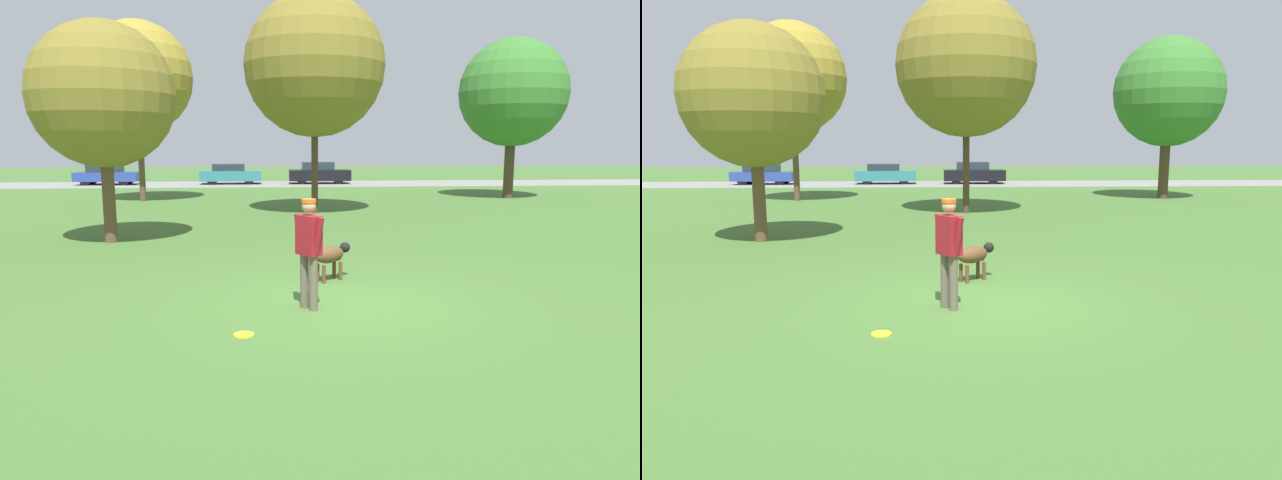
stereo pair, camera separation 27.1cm
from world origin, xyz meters
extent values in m
plane|color=#426B2D|center=(0.00, 0.00, 0.00)|extent=(120.00, 120.00, 0.00)
cube|color=gray|center=(0.00, 28.33, 0.01)|extent=(120.00, 6.00, 0.01)
cylinder|color=#665B4C|center=(-0.45, -0.35, 0.41)|extent=(0.18, 0.18, 0.83)
cylinder|color=#665B4C|center=(-0.58, -0.18, 0.41)|extent=(0.18, 0.18, 0.83)
cube|color=maroon|center=(-0.52, -0.26, 1.12)|extent=(0.40, 0.44, 0.59)
cylinder|color=maroon|center=(-0.39, -0.44, 1.12)|extent=(0.20, 0.22, 0.59)
cylinder|color=maroon|center=(-0.65, -0.09, 1.12)|extent=(0.20, 0.22, 0.59)
sphere|color=tan|center=(-0.52, -0.26, 1.56)|extent=(0.29, 0.29, 0.21)
cylinder|color=#D15B19|center=(-0.52, -0.26, 1.63)|extent=(0.30, 0.30, 0.06)
ellipsoid|color=brown|center=(-0.04, 1.52, 0.48)|extent=(0.72, 0.65, 0.31)
ellipsoid|color=black|center=(0.11, 1.63, 0.43)|extent=(0.27, 0.27, 0.17)
sphere|color=black|center=(0.28, 1.76, 0.57)|extent=(0.27, 0.27, 0.19)
cylinder|color=brown|center=(0.07, 1.71, 0.16)|extent=(0.10, 0.10, 0.33)
cylinder|color=brown|center=(0.18, 1.58, 0.16)|extent=(0.10, 0.10, 0.33)
cylinder|color=brown|center=(-0.25, 1.46, 0.16)|extent=(0.10, 0.10, 0.33)
cylinder|color=brown|center=(-0.15, 1.32, 0.16)|extent=(0.10, 0.10, 0.33)
cylinder|color=brown|center=(-0.36, 1.27, 0.53)|extent=(0.19, 0.16, 0.18)
cylinder|color=yellow|center=(-1.43, -1.41, 0.01)|extent=(0.27, 0.27, 0.02)
torus|color=yellow|center=(-1.43, -1.41, 0.01)|extent=(0.26, 0.26, 0.02)
cylinder|color=#4C3826|center=(0.48, 12.21, 1.67)|extent=(0.24, 0.24, 3.35)
sphere|color=olive|center=(0.48, 12.21, 5.22)|extent=(5.00, 5.00, 5.00)
cylinder|color=brown|center=(-6.81, 17.36, 1.78)|extent=(0.26, 0.26, 3.56)
sphere|color=olive|center=(-6.81, 17.36, 5.35)|extent=(4.76, 4.76, 4.76)
cylinder|color=brown|center=(-5.16, 6.16, 1.16)|extent=(0.31, 0.31, 2.32)
sphere|color=olive|center=(-5.16, 6.16, 3.65)|extent=(3.55, 3.55, 3.55)
cylinder|color=#4C3826|center=(10.03, 17.60, 1.50)|extent=(0.46, 0.46, 3.00)
sphere|color=#38752D|center=(10.03, 17.60, 4.84)|extent=(4.91, 4.91, 4.91)
cube|color=#284293|center=(-11.45, 28.53, 0.52)|extent=(3.85, 1.70, 0.58)
cube|color=#232D38|center=(-11.56, 28.53, 1.09)|extent=(2.00, 1.46, 0.56)
cylinder|color=black|center=(-10.29, 29.26, 0.33)|extent=(0.66, 0.20, 0.66)
cylinder|color=black|center=(-10.29, 27.81, 0.33)|extent=(0.66, 0.20, 0.66)
cylinder|color=black|center=(-12.60, 29.26, 0.33)|extent=(0.66, 0.20, 0.66)
cylinder|color=black|center=(-12.60, 27.80, 0.33)|extent=(0.66, 0.20, 0.66)
cube|color=teal|center=(-3.74, 28.62, 0.54)|extent=(3.93, 1.80, 0.65)
cube|color=#232D38|center=(-3.85, 28.61, 1.08)|extent=(2.06, 1.50, 0.43)
cylinder|color=black|center=(-2.60, 29.37, 0.31)|extent=(0.62, 0.22, 0.61)
cylinder|color=black|center=(-2.55, 27.94, 0.31)|extent=(0.62, 0.22, 0.61)
cylinder|color=black|center=(-4.92, 29.29, 0.31)|extent=(0.62, 0.22, 0.61)
cylinder|color=black|center=(-4.87, 27.86, 0.31)|extent=(0.62, 0.22, 0.61)
cube|color=black|center=(1.99, 28.58, 0.55)|extent=(3.98, 1.76, 0.69)
cube|color=#232D38|center=(1.87, 28.58, 1.15)|extent=(2.08, 1.49, 0.51)
cylinder|color=black|center=(3.19, 29.29, 0.29)|extent=(0.59, 0.21, 0.59)
cylinder|color=black|center=(3.17, 27.83, 0.29)|extent=(0.59, 0.21, 0.59)
cylinder|color=black|center=(0.81, 29.33, 0.29)|extent=(0.59, 0.21, 0.59)
cylinder|color=black|center=(0.79, 27.86, 0.29)|extent=(0.59, 0.21, 0.59)
camera|label=1|loc=(-1.03, -8.54, 2.42)|focal=32.00mm
camera|label=2|loc=(-0.76, -8.56, 2.42)|focal=32.00mm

